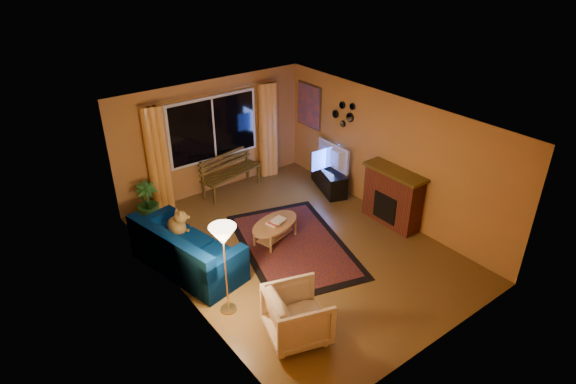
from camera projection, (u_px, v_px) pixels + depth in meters
floor at (298, 248)px, 8.91m from camera, size 4.50×6.00×0.02m
ceiling at (299, 119)px, 7.71m from camera, size 4.50×6.00×0.02m
wall_back at (213, 136)px, 10.42m from camera, size 4.50×0.02×2.50m
wall_left at (178, 232)px, 7.11m from camera, size 0.02×6.00×2.50m
wall_right at (388, 156)px, 9.50m from camera, size 0.02×6.00×2.50m
window at (214, 129)px, 10.28m from camera, size 2.00×0.02×1.30m
curtain_rod at (212, 93)px, 9.87m from camera, size 3.20×0.03×0.03m
curtain_left at (158, 159)px, 9.68m from camera, size 0.36×0.36×2.24m
curtain_right at (268, 130)px, 11.11m from camera, size 0.36×0.36×2.24m
bench at (232, 182)px, 10.77m from camera, size 1.55×0.75×0.45m
potted_plant at (147, 202)px, 9.59m from camera, size 0.49×0.49×0.82m
sofa at (187, 247)px, 8.19m from camera, size 1.33×2.24×0.85m
dog at (176, 224)px, 8.44m from camera, size 0.31×0.41×0.43m
armchair at (297, 313)px, 6.77m from camera, size 0.99×1.03×0.85m
floor_lamp at (226, 270)px, 7.09m from camera, size 0.26×0.26×1.52m
rug at (293, 245)px, 8.97m from camera, size 2.55×3.27×0.02m
coffee_table at (275, 232)px, 9.02m from camera, size 1.35×1.35×0.40m
tv_console at (329, 179)px, 10.84m from camera, size 0.80×1.29×0.51m
television at (330, 157)px, 10.58m from camera, size 0.16×1.00×0.57m
fireplace at (393, 198)px, 9.45m from camera, size 0.40×1.20×1.10m
mirror_cluster at (343, 113)px, 10.13m from camera, size 0.06×0.60×0.56m
painting at (309, 106)px, 11.01m from camera, size 0.04×0.76×0.96m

